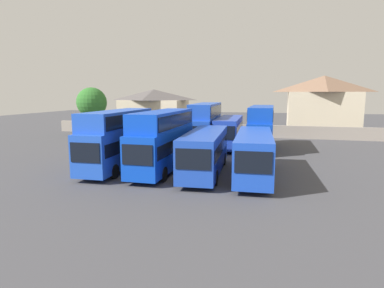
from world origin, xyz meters
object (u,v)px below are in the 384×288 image
bus_5 (169,129)px  bus_8 (261,125)px  bus_2 (163,137)px  house_terrace_left (154,109)px  bus_4 (254,152)px  bus_1 (118,136)px  bus_3 (205,150)px  house_terrace_centre (323,104)px  tree_left_of_lot (92,103)px  bus_7 (229,130)px  bus_6 (206,122)px

bus_5 → bus_8: bearing=94.3°
bus_2 → house_terrace_left: size_ratio=0.89×
bus_2 → bus_4: size_ratio=0.96×
bus_1 → bus_4: bearing=88.0°
bus_3 → house_terrace_centre: (12.64, 30.68, 2.74)m
bus_2 → house_terrace_left: house_terrace_left is taller
bus_5 → tree_left_of_lot: size_ratio=1.54×
house_terrace_centre → tree_left_of_lot: house_terrace_centre is taller
bus_8 → tree_left_of_lot: tree_left_of_lot is taller
bus_7 → house_terrace_left: house_terrace_left is taller
bus_1 → bus_2: bus_2 is taller
bus_5 → bus_2: bearing=20.1°
bus_5 → tree_left_of_lot: bearing=-111.6°
bus_8 → tree_left_of_lot: (-25.97, 7.21, 2.21)m
house_terrace_left → house_terrace_centre: (28.65, -0.25, 1.05)m
bus_1 → house_terrace_left: (-8.49, 31.01, 0.84)m
bus_7 → bus_5: bearing=-89.0°
bus_2 → bus_3: size_ratio=0.95×
house_terrace_left → house_terrace_centre: bearing=-0.5°
bus_6 → house_terrace_left: (-13.22, 17.42, 0.71)m
house_terrace_centre → bus_2: bearing=-117.9°
bus_2 → bus_5: bus_2 is taller
bus_6 → bus_4: bearing=22.8°
bus_6 → bus_8: bearing=83.6°
bus_6 → bus_8: bus_6 is taller
bus_2 → bus_3: (3.57, -0.10, -0.85)m
bus_8 → house_terrace_left: bearing=-132.0°
house_terrace_centre → bus_7: bearing=-126.2°
bus_2 → bus_1: bearing=-87.6°
bus_2 → house_terrace_left: 33.26m
bus_5 → bus_6: 4.60m
house_terrace_centre → bus_6: bearing=-131.9°
bus_2 → bus_8: bearing=150.3°
bus_4 → bus_8: 13.32m
bus_7 → bus_1: bearing=-31.2°
tree_left_of_lot → bus_7: bearing=-17.1°
bus_3 → bus_6: bearing=-172.0°
bus_4 → house_terrace_centre: 32.21m
house_terrace_centre → tree_left_of_lot: size_ratio=1.54×
bus_5 → bus_8: bus_8 is taller
bus_6 → tree_left_of_lot: (-19.37, 6.81, 2.06)m
bus_1 → house_terrace_left: bearing=-166.2°
house_terrace_left → bus_5: bearing=-63.9°
bus_3 → tree_left_of_lot: size_ratio=1.50×
bus_3 → bus_7: bus_7 is taller
bus_6 → bus_8: size_ratio=1.09×
bus_7 → tree_left_of_lot: (-22.22, 6.84, 2.96)m
bus_3 → house_terrace_left: (-16.01, 30.93, 1.69)m
bus_5 → house_terrace_left: size_ratio=0.97×
bus_1 → bus_8: bearing=137.8°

